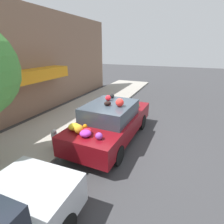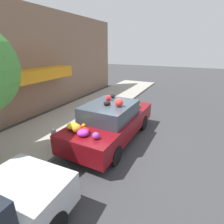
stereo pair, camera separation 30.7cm
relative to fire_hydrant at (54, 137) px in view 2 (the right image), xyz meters
The scene contains 5 objects.
ground_plane 2.21m from the fire_hydrant, 43.99° to the right, with size 60.00×60.00×0.00m, color #38383A.
sidewalk_curb 2.00m from the fire_hydrant, 37.55° to the left, with size 24.00×3.20×0.12m.
building_facade 4.36m from the fire_hydrant, 64.93° to the left, with size 18.00×1.20×5.40m.
fire_hydrant is the anchor object (origin of this frame).
art_car 2.15m from the fire_hydrant, 45.06° to the right, with size 4.56×1.93×1.80m.
Camera 2 is at (-5.57, -2.72, 3.44)m, focal length 28.00 mm.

